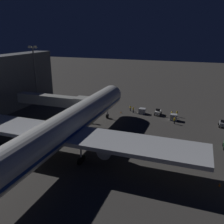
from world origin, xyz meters
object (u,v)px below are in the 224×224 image
baggage_container_mid_row (174,117)px  ground_crew_by_belt_loader (130,108)px  baggage_tug_lead (158,112)px  ground_crew_under_port_wing (172,114)px  traffic_cone_nose_starboard (107,110)px  airliner_at_gate (57,133)px  ground_crew_walking_aft (133,109)px  apron_floodlight_mast (35,72)px  baggage_container_near_belt (142,111)px  traffic_cone_nose_port (121,112)px  pushback_tug (223,124)px  ground_crew_by_tug (177,113)px  jet_bridge (58,101)px  ground_crew_near_nose_gear (174,120)px  traffic_cone_wingtip_svc_side (220,185)px

baggage_container_mid_row → ground_crew_by_belt_loader: (13.19, -3.89, 0.11)m
baggage_tug_lead → ground_crew_under_port_wing: baggage_tug_lead is taller
ground_crew_by_belt_loader → traffic_cone_nose_starboard: (6.41, 2.91, -0.68)m
airliner_at_gate → ground_crew_walking_aft: airliner_at_gate is taller
apron_floodlight_mast → baggage_container_near_belt: apron_floodlight_mast is taller
baggage_container_mid_row → traffic_cone_nose_port: bearing=-3.7°
traffic_cone_nose_starboard → pushback_tug: bearing=176.9°
baggage_container_near_belt → ground_crew_by_tug: size_ratio=1.03×
jet_bridge → pushback_tug: size_ratio=8.52×
apron_floodlight_mast → ground_crew_walking_aft: 32.66m
ground_crew_under_port_wing → ground_crew_near_nose_gear: bearing=104.2°
ground_crew_near_nose_gear → traffic_cone_nose_starboard: bearing=-10.4°
ground_crew_near_nose_gear → traffic_cone_wingtip_svc_side: 26.74m
baggage_container_mid_row → ground_crew_by_tug: size_ratio=0.99×
airliner_at_gate → baggage_container_mid_row: airliner_at_gate is taller
ground_crew_by_tug → baggage_tug_lead: bearing=3.4°
apron_floodlight_mast → ground_crew_near_nose_gear: bearing=177.4°
baggage_container_near_belt → ground_crew_under_port_wing: (-8.46, 0.31, 0.23)m
apron_floodlight_mast → ground_crew_by_tug: bearing=-174.7°
pushback_tug → traffic_cone_nose_starboard: pushback_tug is taller
airliner_at_gate → traffic_cone_nose_starboard: airliner_at_gate is taller
traffic_cone_nose_port → traffic_cone_nose_starboard: size_ratio=1.00×
ground_crew_by_belt_loader → baggage_tug_lead: bearing=173.8°
apron_floodlight_mast → traffic_cone_nose_starboard: apron_floodlight_mast is taller
baggage_tug_lead → ground_crew_by_tug: bearing=-176.6°
jet_bridge → apron_floodlight_mast: 18.66m
traffic_cone_nose_starboard → airliner_at_gate: bearing=94.1°
airliner_at_gate → jet_bridge: (11.08, -17.95, 0.09)m
ground_crew_near_nose_gear → traffic_cone_wingtip_svc_side: ground_crew_near_nose_gear is taller
traffic_cone_nose_port → traffic_cone_nose_starboard: bearing=0.0°
ground_crew_by_tug → traffic_cone_nose_port: ground_crew_by_tug is taller
jet_bridge → traffic_cone_nose_port: size_ratio=37.17×
pushback_tug → ground_crew_walking_aft: size_ratio=1.30×
airliner_at_gate → traffic_cone_nose_port: size_ratio=115.13×
baggage_tug_lead → baggage_container_near_belt: baggage_tug_lead is taller
baggage_container_mid_row → traffic_cone_wingtip_svc_side: size_ratio=3.24×
pushback_tug → traffic_cone_nose_starboard: 31.77m
ground_crew_under_port_wing → traffic_cone_nose_port: (14.42, 1.35, -0.73)m
traffic_cone_nose_port → baggage_container_near_belt: bearing=-164.4°
baggage_container_mid_row → baggage_tug_lead: bearing=-32.2°
ground_crew_walking_aft → traffic_cone_wingtip_svc_side: bearing=126.1°
baggage_container_mid_row → ground_crew_walking_aft: size_ratio=0.96×
ground_crew_walking_aft → traffic_cone_nose_starboard: ground_crew_walking_aft is taller
ground_crew_by_belt_loader → jet_bridge: bearing=45.1°
baggage_container_near_belt → ground_crew_under_port_wing: bearing=177.9°
jet_bridge → baggage_container_near_belt: (-19.23, -14.09, -4.93)m
ground_crew_under_port_wing → traffic_cone_wingtip_svc_side: ground_crew_under_port_wing is taller
jet_bridge → traffic_cone_wingtip_svc_side: (-38.50, 16.22, -5.43)m
baggage_tug_lead → ground_crew_near_nose_gear: baggage_tug_lead is taller
ground_crew_near_nose_gear → ground_crew_walking_aft: bearing=-22.4°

